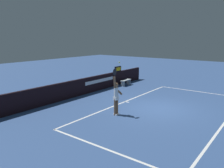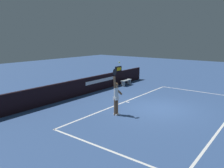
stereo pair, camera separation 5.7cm
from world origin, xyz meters
The scene contains 7 objects.
ground_plane centered at (0.00, 0.00, 0.00)m, with size 60.00×60.00×0.00m, color #355288.
court_lines centered at (0.00, -0.54, 0.00)m, with size 11.46×6.02×0.00m.
back_wall centered at (0.00, 5.86, 0.59)m, with size 14.85×0.20×1.18m.
speed_display centered at (3.99, 5.86, 1.41)m, with size 0.80×0.14×0.45m.
tennis_player centered at (-2.41, 1.35, 1.05)m, with size 0.44×0.51×2.51m.
tennis_ball centered at (-2.22, 1.29, 2.80)m, with size 0.07×0.07×0.07m.
courtside_bench_near centered at (4.20, 5.16, 0.36)m, with size 1.26×0.41×0.49m.
Camera 1 is at (-11.64, -5.42, 4.06)m, focal length 36.06 mm.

